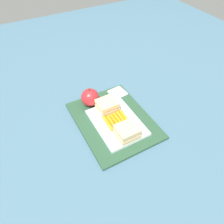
{
  "coord_description": "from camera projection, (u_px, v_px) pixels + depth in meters",
  "views": [
    {
      "loc": [
        -0.5,
        0.28,
        0.64
      ],
      "look_at": [
        0.01,
        0.0,
        0.04
      ],
      "focal_mm": 33.64,
      "sensor_mm": 36.0,
      "label": 1
    }
  ],
  "objects": [
    {
      "name": "carrot_sticks_bundle",
      "position": [
        117.0,
        120.0,
        0.82
      ],
      "size": [
        0.08,
        0.09,
        0.02
      ],
      "color": "orange",
      "rests_on": "food_tray"
    },
    {
      "name": "paper_napkin",
      "position": [
        118.0,
        93.0,
        0.96
      ],
      "size": [
        0.08,
        0.08,
        0.0
      ],
      "primitive_type": "cube",
      "rotation": [
        0.0,
        0.0,
        0.1
      ],
      "color": "white",
      "rests_on": "lunchbag_mat"
    },
    {
      "name": "apple",
      "position": [
        90.0,
        97.0,
        0.89
      ],
      "size": [
        0.08,
        0.08,
        0.09
      ],
      "color": "red",
      "rests_on": "lunchbag_mat"
    },
    {
      "name": "ground_plane",
      "position": [
        113.0,
        121.0,
        0.86
      ],
      "size": [
        2.4,
        2.4,
        0.0
      ],
      "primitive_type": "plane",
      "color": "#42667A"
    },
    {
      "name": "sandwich_half_left",
      "position": [
        127.0,
        132.0,
        0.76
      ],
      "size": [
        0.07,
        0.08,
        0.04
      ],
      "color": "#DBC189",
      "rests_on": "food_tray"
    },
    {
      "name": "sandwich_half_right",
      "position": [
        107.0,
        105.0,
        0.86
      ],
      "size": [
        0.07,
        0.08,
        0.04
      ],
      "color": "#DBC189",
      "rests_on": "food_tray"
    },
    {
      "name": "food_tray",
      "position": [
        117.0,
        123.0,
        0.83
      ],
      "size": [
        0.23,
        0.17,
        0.01
      ],
      "primitive_type": "cube",
      "color": "white",
      "rests_on": "lunchbag_mat"
    },
    {
      "name": "lunchbag_mat",
      "position": [
        113.0,
        120.0,
        0.85
      ],
      "size": [
        0.36,
        0.28,
        0.01
      ],
      "primitive_type": "cube",
      "color": "#284C33",
      "rests_on": "ground_plane"
    }
  ]
}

